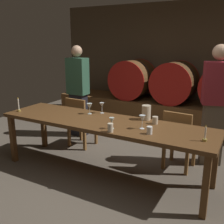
{
  "coord_description": "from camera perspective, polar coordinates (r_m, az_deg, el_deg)",
  "views": [
    {
      "loc": [
        1.47,
        -2.79,
        1.82
      ],
      "look_at": [
        -0.19,
        0.24,
        0.87
      ],
      "focal_mm": 41.95,
      "sensor_mm": 36.0,
      "label": 1
    }
  ],
  "objects": [
    {
      "name": "chair_right",
      "position": [
        3.84,
        14.31,
        -5.44
      ],
      "size": [
        0.43,
        0.43,
        0.88
      ],
      "rotation": [
        0.0,
        0.0,
        3.06
      ],
      "color": "brown",
      "rests_on": "ground"
    },
    {
      "name": "candle_right",
      "position": [
        2.98,
        19.59,
        -5.1
      ],
      "size": [
        0.05,
        0.05,
        0.19
      ],
      "color": "olive",
      "rests_on": "dining_table"
    },
    {
      "name": "dining_table",
      "position": [
        3.54,
        -1.88,
        -2.98
      ],
      "size": [
        2.99,
        0.79,
        0.78
      ],
      "color": "brown",
      "rests_on": "ground"
    },
    {
      "name": "barrel_shelf",
      "position": [
        5.81,
        12.98,
        -0.5
      ],
      "size": [
        5.35,
        0.9,
        0.55
      ],
      "primitive_type": "cube",
      "color": "brown",
      "rests_on": "ground"
    },
    {
      "name": "guest_right",
      "position": [
        4.09,
        21.52,
        1.49
      ],
      "size": [
        0.44,
        0.35,
        1.77
      ],
      "rotation": [
        0.0,
        0.0,
        3.46
      ],
      "color": "brown",
      "rests_on": "ground"
    },
    {
      "name": "cup_right",
      "position": [
        3.05,
        8.17,
        -3.96
      ],
      "size": [
        0.07,
        0.07,
        0.09
      ],
      "primitive_type": "cylinder",
      "color": "white",
      "rests_on": "dining_table"
    },
    {
      "name": "back_wall",
      "position": [
        6.15,
        15.02,
        10.13
      ],
      "size": [
        5.95,
        0.24,
        2.63
      ],
      "primitive_type": "cube",
      "color": "brown",
      "rests_on": "ground"
    },
    {
      "name": "wine_glass_far_right",
      "position": [
        3.2,
        6.6,
        -1.52
      ],
      "size": [
        0.08,
        0.08,
        0.17
      ],
      "color": "white",
      "rests_on": "dining_table"
    },
    {
      "name": "ground_plane",
      "position": [
        3.64,
        0.82,
        -14.66
      ],
      "size": [
        7.73,
        7.73,
        0.0
      ],
      "primitive_type": "plane",
      "color": "brown"
    },
    {
      "name": "wine_glass_center_right",
      "position": [
        3.18,
        -0.06,
        -1.96
      ],
      "size": [
        0.06,
        0.06,
        0.14
      ],
      "color": "silver",
      "rests_on": "dining_table"
    },
    {
      "name": "wine_glass_center_left",
      "position": [
        3.86,
        -2.21,
        1.48
      ],
      "size": [
        0.07,
        0.07,
        0.16
      ],
      "color": "white",
      "rests_on": "dining_table"
    },
    {
      "name": "pitcher",
      "position": [
        3.58,
        7.47,
        -0.11
      ],
      "size": [
        0.12,
        0.12,
        0.2
      ],
      "color": "beige",
      "rests_on": "dining_table"
    },
    {
      "name": "wine_barrel_left",
      "position": [
        5.98,
        4.54,
        7.16
      ],
      "size": [
        0.86,
        0.8,
        0.86
      ],
      "color": "brown",
      "rests_on": "barrel_shelf"
    },
    {
      "name": "wine_barrel_center",
      "position": [
        5.66,
        13.5,
        6.32
      ],
      "size": [
        0.86,
        0.8,
        0.86
      ],
      "color": "#513319",
      "rests_on": "barrel_shelf"
    },
    {
      "name": "wine_glass_far_left",
      "position": [
        3.84,
        -4.92,
        1.22
      ],
      "size": [
        0.08,
        0.08,
        0.16
      ],
      "color": "silver",
      "rests_on": "dining_table"
    },
    {
      "name": "cup_center",
      "position": [
        3.43,
        9.37,
        -1.78
      ],
      "size": [
        0.07,
        0.07,
        0.1
      ],
      "primitive_type": "cylinder",
      "color": "beige",
      "rests_on": "dining_table"
    },
    {
      "name": "candle_left",
      "position": [
        4.22,
        -19.67,
        0.96
      ],
      "size": [
        0.05,
        0.05,
        0.22
      ],
      "color": "olive",
      "rests_on": "dining_table"
    },
    {
      "name": "guest_left",
      "position": [
        5.05,
        -7.42,
        4.62
      ],
      "size": [
        0.38,
        0.24,
        1.73
      ],
      "rotation": [
        0.0,
        0.0,
        3.14
      ],
      "color": "black",
      "rests_on": "ground"
    },
    {
      "name": "cup_left",
      "position": [
        3.08,
        -0.36,
        -3.45
      ],
      "size": [
        0.07,
        0.07,
        0.11
      ],
      "primitive_type": "cylinder",
      "color": "beige",
      "rests_on": "dining_table"
    },
    {
      "name": "chair_left",
      "position": [
        4.57,
        -7.07,
        -1.73
      ],
      "size": [
        0.42,
        0.42,
        0.88
      ],
      "rotation": [
        0.0,
        0.0,
        3.1
      ],
      "color": "brown",
      "rests_on": "ground"
    }
  ]
}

